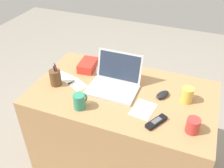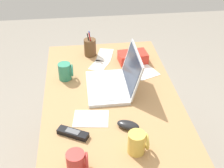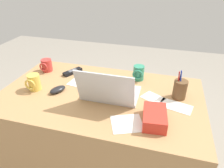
{
  "view_description": "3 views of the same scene",
  "coord_description": "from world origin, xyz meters",
  "px_view_note": "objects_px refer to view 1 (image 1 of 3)",
  "views": [
    {
      "loc": [
        0.44,
        -1.32,
        1.81
      ],
      "look_at": [
        -0.08,
        0.01,
        0.78
      ],
      "focal_mm": 40.6,
      "sensor_mm": 36.0,
      "label": 1
    },
    {
      "loc": [
        1.33,
        -0.16,
        1.74
      ],
      "look_at": [
        -0.02,
        0.01,
        0.8
      ],
      "focal_mm": 48.14,
      "sensor_mm": 36.0,
      "label": 2
    },
    {
      "loc": [
        -0.36,
        1.02,
        1.44
      ],
      "look_at": [
        -0.07,
        -0.04,
        0.79
      ],
      "focal_mm": 32.72,
      "sensor_mm": 36.0,
      "label": 3
    }
  ],
  "objects_px": {
    "coffee_mug_tall": "(187,94)",
    "cordless_phone": "(156,122)",
    "computer_mouse": "(163,95)",
    "coffee_mug_white": "(79,101)",
    "pen_holder": "(55,77)",
    "coffee_mug_spare": "(193,125)",
    "laptop": "(114,82)",
    "snack_bag": "(88,65)"
  },
  "relations": [
    {
      "from": "laptop",
      "to": "pen_holder",
      "type": "bearing_deg",
      "value": -164.12
    },
    {
      "from": "coffee_mug_tall",
      "to": "snack_bag",
      "type": "xyz_separation_m",
      "value": [
        -0.78,
        0.12,
        -0.02
      ]
    },
    {
      "from": "coffee_mug_white",
      "to": "cordless_phone",
      "type": "relative_size",
      "value": 0.67
    },
    {
      "from": "computer_mouse",
      "to": "pen_holder",
      "type": "xyz_separation_m",
      "value": [
        -0.74,
        -0.14,
        0.04
      ]
    },
    {
      "from": "computer_mouse",
      "to": "coffee_mug_spare",
      "type": "relative_size",
      "value": 1.21
    },
    {
      "from": "coffee_mug_tall",
      "to": "coffee_mug_spare",
      "type": "relative_size",
      "value": 1.14
    },
    {
      "from": "laptop",
      "to": "cordless_phone",
      "type": "bearing_deg",
      "value": -34.13
    },
    {
      "from": "computer_mouse",
      "to": "pen_holder",
      "type": "height_order",
      "value": "pen_holder"
    },
    {
      "from": "coffee_mug_white",
      "to": "coffee_mug_tall",
      "type": "distance_m",
      "value": 0.7
    },
    {
      "from": "coffee_mug_tall",
      "to": "laptop",
      "type": "bearing_deg",
      "value": -175.81
    },
    {
      "from": "computer_mouse",
      "to": "snack_bag",
      "type": "xyz_separation_m",
      "value": [
        -0.62,
        0.13,
        0.02
      ]
    },
    {
      "from": "coffee_mug_spare",
      "to": "snack_bag",
      "type": "xyz_separation_m",
      "value": [
        -0.85,
        0.38,
        -0.01
      ]
    },
    {
      "from": "coffee_mug_tall",
      "to": "computer_mouse",
      "type": "bearing_deg",
      "value": -174.81
    },
    {
      "from": "coffee_mug_tall",
      "to": "coffee_mug_spare",
      "type": "xyz_separation_m",
      "value": [
        0.07,
        -0.26,
        -0.01
      ]
    },
    {
      "from": "laptop",
      "to": "snack_bag",
      "type": "distance_m",
      "value": 0.32
    },
    {
      "from": "computer_mouse",
      "to": "pen_holder",
      "type": "distance_m",
      "value": 0.76
    },
    {
      "from": "coffee_mug_tall",
      "to": "cordless_phone",
      "type": "distance_m",
      "value": 0.31
    },
    {
      "from": "computer_mouse",
      "to": "snack_bag",
      "type": "distance_m",
      "value": 0.64
    },
    {
      "from": "computer_mouse",
      "to": "coffee_mug_spare",
      "type": "distance_m",
      "value": 0.34
    },
    {
      "from": "cordless_phone",
      "to": "snack_bag",
      "type": "relative_size",
      "value": 0.85
    },
    {
      "from": "coffee_mug_white",
      "to": "cordless_phone",
      "type": "height_order",
      "value": "coffee_mug_white"
    },
    {
      "from": "computer_mouse",
      "to": "snack_bag",
      "type": "bearing_deg",
      "value": -164.74
    },
    {
      "from": "coffee_mug_white",
      "to": "pen_holder",
      "type": "bearing_deg",
      "value": 149.33
    },
    {
      "from": "laptop",
      "to": "coffee_mug_tall",
      "type": "xyz_separation_m",
      "value": [
        0.49,
        0.04,
        0.01
      ]
    },
    {
      "from": "laptop",
      "to": "computer_mouse",
      "type": "xyz_separation_m",
      "value": [
        0.34,
        0.02,
        -0.03
      ]
    },
    {
      "from": "laptop",
      "to": "cordless_phone",
      "type": "xyz_separation_m",
      "value": [
        0.36,
        -0.24,
        -0.03
      ]
    },
    {
      "from": "snack_bag",
      "to": "cordless_phone",
      "type": "bearing_deg",
      "value": -31.87
    },
    {
      "from": "pen_holder",
      "to": "coffee_mug_tall",
      "type": "bearing_deg",
      "value": 9.56
    },
    {
      "from": "coffee_mug_white",
      "to": "pen_holder",
      "type": "height_order",
      "value": "pen_holder"
    },
    {
      "from": "coffee_mug_white",
      "to": "coffee_mug_tall",
      "type": "bearing_deg",
      "value": 26.7
    },
    {
      "from": "coffee_mug_spare",
      "to": "laptop",
      "type": "bearing_deg",
      "value": 158.0
    },
    {
      "from": "laptop",
      "to": "coffee_mug_spare",
      "type": "xyz_separation_m",
      "value": [
        0.56,
        -0.23,
        0.0
      ]
    },
    {
      "from": "coffee_mug_spare",
      "to": "computer_mouse",
      "type": "bearing_deg",
      "value": 131.93
    },
    {
      "from": "computer_mouse",
      "to": "laptop",
      "type": "bearing_deg",
      "value": -148.9
    },
    {
      "from": "coffee_mug_spare",
      "to": "cordless_phone",
      "type": "height_order",
      "value": "coffee_mug_spare"
    },
    {
      "from": "computer_mouse",
      "to": "coffee_mug_tall",
      "type": "height_order",
      "value": "coffee_mug_tall"
    },
    {
      "from": "computer_mouse",
      "to": "coffee_mug_tall",
      "type": "distance_m",
      "value": 0.16
    },
    {
      "from": "coffee_mug_white",
      "to": "coffee_mug_spare",
      "type": "distance_m",
      "value": 0.7
    },
    {
      "from": "computer_mouse",
      "to": "cordless_phone",
      "type": "height_order",
      "value": "computer_mouse"
    },
    {
      "from": "snack_bag",
      "to": "coffee_mug_tall",
      "type": "bearing_deg",
      "value": -8.73
    },
    {
      "from": "laptop",
      "to": "cordless_phone",
      "type": "height_order",
      "value": "laptop"
    },
    {
      "from": "coffee_mug_tall",
      "to": "cordless_phone",
      "type": "bearing_deg",
      "value": -115.87
    }
  ]
}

